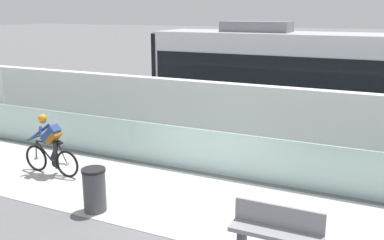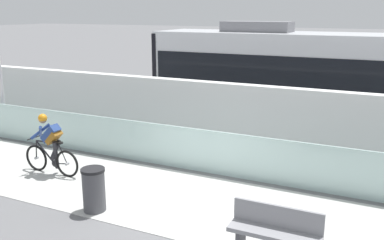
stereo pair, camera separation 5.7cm
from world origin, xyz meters
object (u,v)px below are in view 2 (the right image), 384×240
object	(u,v)px
tram	(311,80)
bench	(275,230)
trash_bin	(94,190)
cyclist_on_bike	(50,146)

from	to	relation	value
tram	bench	xyz separation A→B (m)	(1.00, -8.14, -1.41)
trash_bin	bench	xyz separation A→B (m)	(3.94, -0.04, -0.00)
tram	cyclist_on_bike	xyz separation A→B (m)	(-5.30, -6.85, -1.11)
trash_bin	bench	world-z (taller)	trash_bin
tram	trash_bin	xyz separation A→B (m)	(-2.94, -8.10, -1.41)
tram	trash_bin	world-z (taller)	tram
cyclist_on_bike	trash_bin	distance (m)	2.69
tram	cyclist_on_bike	world-z (taller)	tram
tram	bench	bearing A→B (deg)	-83.01
tram	bench	distance (m)	8.32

